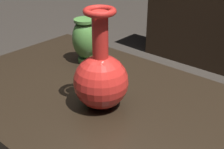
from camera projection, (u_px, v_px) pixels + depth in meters
The scene contains 2 objects.
vase_centerpiece at pixel (101, 77), 0.84m from camera, with size 0.15×0.15×0.28m.
vase_tall_behind at pixel (85, 39), 1.12m from camera, with size 0.10×0.10×0.17m.
Camera 1 is at (0.47, -0.59, 1.27)m, focal length 49.05 mm.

